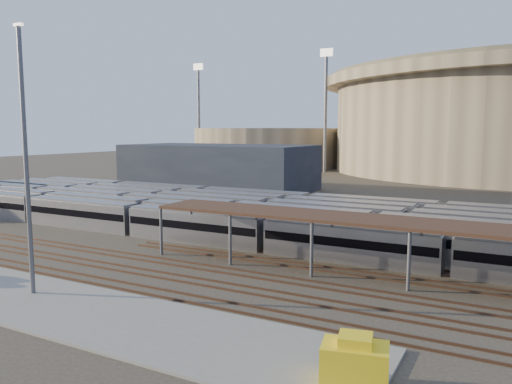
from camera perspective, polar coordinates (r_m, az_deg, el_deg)
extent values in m
plane|color=#383026|center=(49.08, -4.32, -8.54)|extent=(420.00, 420.00, 0.00)
cube|color=gray|center=(41.42, -21.94, -11.86)|extent=(50.00, 9.00, 0.20)
cube|color=#B0B1B5|center=(54.85, 1.19, -4.92)|extent=(112.00, 2.90, 3.60)
cube|color=#B0B1B5|center=(59.32, 1.49, -4.01)|extent=(112.00, 2.90, 3.60)
cube|color=#B0B1B5|center=(66.39, -2.52, -2.83)|extent=(112.00, 2.90, 3.60)
cube|color=#B0B1B5|center=(68.65, 1.35, -2.49)|extent=(112.00, 2.90, 3.60)
cube|color=#B0B1B5|center=(72.12, 3.30, -2.04)|extent=(112.00, 2.90, 3.60)
cube|color=#B0B1B5|center=(75.09, 6.12, -1.71)|extent=(112.00, 2.90, 3.60)
cylinder|color=#5C5D61|center=(54.09, -10.79, -4.46)|extent=(0.30, 0.30, 5.00)
cylinder|color=#5C5D61|center=(58.30, -7.45, -3.56)|extent=(0.30, 0.30, 5.00)
cylinder|color=#5C5D61|center=(49.25, -2.97, -5.47)|extent=(0.30, 0.30, 5.00)
cylinder|color=#5C5D61|center=(53.84, 0.01, -4.38)|extent=(0.30, 0.30, 5.00)
cylinder|color=#5C5D61|center=(45.52, 6.37, -6.55)|extent=(0.30, 0.30, 5.00)
cylinder|color=#5C5D61|center=(50.45, 8.66, -5.24)|extent=(0.30, 0.30, 5.00)
cylinder|color=#5C5D61|center=(43.19, 17.08, -7.57)|extent=(0.30, 0.30, 5.00)
cylinder|color=#5C5D61|center=(48.36, 18.33, -6.06)|extent=(0.30, 0.30, 5.00)
cube|color=#382516|center=(44.69, 23.28, -3.87)|extent=(60.00, 6.00, 0.30)
cube|color=#4C3323|center=(47.64, -5.46, -8.92)|extent=(170.00, 0.12, 0.18)
cube|color=#4C3323|center=(48.85, -4.48, -8.50)|extent=(170.00, 0.12, 0.18)
cube|color=#4C3323|center=(44.51, -8.36, -10.11)|extent=(170.00, 0.12, 0.18)
cube|color=#4C3323|center=(45.67, -7.23, -9.65)|extent=(170.00, 0.12, 0.18)
cube|color=#4C3323|center=(41.53, -11.71, -11.45)|extent=(170.00, 0.12, 0.18)
cube|color=#4C3323|center=(42.63, -10.39, -10.93)|extent=(170.00, 0.12, 0.18)
cylinder|color=tan|center=(190.23, 1.46, 5.17)|extent=(56.00, 56.00, 14.00)
cube|color=#1E232D|center=(112.77, -4.35, 2.86)|extent=(42.00, 20.00, 10.00)
cylinder|color=#5C5D61|center=(159.85, 7.94, 8.69)|extent=(1.00, 1.00, 36.00)
cube|color=#FFF2CC|center=(161.57, 8.06, 15.51)|extent=(4.00, 0.60, 2.40)
cylinder|color=#5C5D61|center=(194.36, -6.55, 8.41)|extent=(1.00, 1.00, 36.00)
cube|color=#FFF2CC|center=(195.78, -6.63, 14.03)|extent=(4.00, 0.60, 2.40)
cylinder|color=#5C5D61|center=(203.01, 18.29, 8.04)|extent=(1.00, 1.00, 36.00)
cube|color=#FFF2CC|center=(204.38, 18.50, 13.43)|extent=(4.00, 0.60, 2.40)
cylinder|color=#5C5D61|center=(42.81, -24.79, 2.95)|extent=(0.36, 0.36, 20.79)
cube|color=#FFF2CC|center=(43.47, -25.53, 16.88)|extent=(0.80, 0.30, 0.20)
cube|color=yellow|center=(27.47, 11.22, -18.77)|extent=(3.75, 2.79, 2.11)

